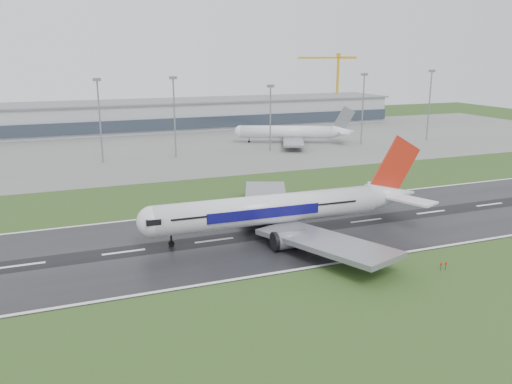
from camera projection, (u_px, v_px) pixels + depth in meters
name	position (u px, v px, depth m)	size (l,w,h in m)	color
ground	(366.00, 221.00, 132.61)	(520.00, 520.00, 0.00)	#274519
runway	(366.00, 221.00, 132.59)	(400.00, 45.00, 0.10)	black
apron	(218.00, 144.00, 245.23)	(400.00, 130.00, 0.08)	slate
terminal	(186.00, 115.00, 297.40)	(240.00, 36.00, 15.00)	#94989F
main_airliner	(288.00, 190.00, 121.33)	(69.47, 66.16, 20.51)	silver
parked_airliner	(292.00, 125.00, 246.22)	(56.96, 53.03, 16.70)	silver
tower_crane	(337.00, 86.00, 344.58)	(41.71, 2.28, 41.42)	gold
floodmast_1	(100.00, 123.00, 199.65)	(0.64, 0.64, 30.92)	gray
floodmast_2	(175.00, 119.00, 209.70)	(0.64, 0.64, 31.14)	gray
floodmast_3	(270.00, 120.00, 224.79)	(0.64, 0.64, 27.07)	gray
floodmast_4	(363.00, 111.00, 240.32)	(0.64, 0.64, 31.29)	gray
floodmast_5	(429.00, 107.00, 253.25)	(0.64, 0.64, 32.38)	gray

